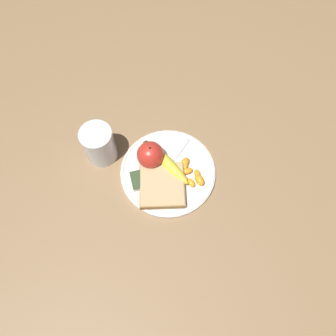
{
  "coord_description": "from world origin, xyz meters",
  "views": [
    {
      "loc": [
        0.34,
        -0.08,
        0.79
      ],
      "look_at": [
        0.0,
        0.0,
        0.03
      ],
      "focal_mm": 35.0,
      "sensor_mm": 36.0,
      "label": 1
    }
  ],
  "objects_px": {
    "juice_glass": "(99,145)",
    "bread_slice": "(162,186)",
    "fork": "(166,168)",
    "jam_packet": "(139,181)",
    "plate": "(168,172)",
    "apple": "(150,155)",
    "banana": "(164,162)"
  },
  "relations": [
    {
      "from": "juice_glass",
      "to": "bread_slice",
      "type": "relative_size",
      "value": 0.78
    },
    {
      "from": "juice_glass",
      "to": "fork",
      "type": "xyz_separation_m",
      "value": [
        0.09,
        0.16,
        -0.04
      ]
    },
    {
      "from": "fork",
      "to": "jam_packet",
      "type": "relative_size",
      "value": 2.97
    },
    {
      "from": "plate",
      "to": "juice_glass",
      "type": "xyz_separation_m",
      "value": [
        -0.1,
        -0.16,
        0.04
      ]
    },
    {
      "from": "apple",
      "to": "banana",
      "type": "relative_size",
      "value": 0.5
    },
    {
      "from": "juice_glass",
      "to": "apple",
      "type": "height_order",
      "value": "juice_glass"
    },
    {
      "from": "jam_packet",
      "to": "plate",
      "type": "bearing_deg",
      "value": 99.05
    },
    {
      "from": "banana",
      "to": "jam_packet",
      "type": "distance_m",
      "value": 0.08
    },
    {
      "from": "jam_packet",
      "to": "juice_glass",
      "type": "bearing_deg",
      "value": -143.81
    },
    {
      "from": "jam_packet",
      "to": "apple",
      "type": "bearing_deg",
      "value": 141.32
    },
    {
      "from": "juice_glass",
      "to": "banana",
      "type": "relative_size",
      "value": 0.69
    },
    {
      "from": "apple",
      "to": "jam_packet",
      "type": "distance_m",
      "value": 0.07
    },
    {
      "from": "apple",
      "to": "fork",
      "type": "bearing_deg",
      "value": 47.73
    },
    {
      "from": "banana",
      "to": "jam_packet",
      "type": "height_order",
      "value": "banana"
    },
    {
      "from": "bread_slice",
      "to": "banana",
      "type": "bearing_deg",
      "value": 161.19
    },
    {
      "from": "fork",
      "to": "jam_packet",
      "type": "distance_m",
      "value": 0.08
    },
    {
      "from": "banana",
      "to": "plate",
      "type": "bearing_deg",
      "value": 13.13
    },
    {
      "from": "banana",
      "to": "fork",
      "type": "relative_size",
      "value": 1.08
    },
    {
      "from": "plate",
      "to": "apple",
      "type": "xyz_separation_m",
      "value": [
        -0.04,
        -0.04,
        0.04
      ]
    },
    {
      "from": "plate",
      "to": "juice_glass",
      "type": "bearing_deg",
      "value": -121.45
    },
    {
      "from": "juice_glass",
      "to": "banana",
      "type": "distance_m",
      "value": 0.17
    },
    {
      "from": "banana",
      "to": "bread_slice",
      "type": "bearing_deg",
      "value": -18.81
    },
    {
      "from": "plate",
      "to": "apple",
      "type": "bearing_deg",
      "value": -137.38
    },
    {
      "from": "bread_slice",
      "to": "jam_packet",
      "type": "xyz_separation_m",
      "value": [
        -0.03,
        -0.05,
        -0.0
      ]
    },
    {
      "from": "juice_glass",
      "to": "jam_packet",
      "type": "bearing_deg",
      "value": 36.19
    },
    {
      "from": "plate",
      "to": "bread_slice",
      "type": "bearing_deg",
      "value": -32.56
    },
    {
      "from": "juice_glass",
      "to": "fork",
      "type": "relative_size",
      "value": 0.74
    },
    {
      "from": "apple",
      "to": "bread_slice",
      "type": "relative_size",
      "value": 0.57
    },
    {
      "from": "apple",
      "to": "jam_packet",
      "type": "xyz_separation_m",
      "value": [
        0.05,
        -0.04,
        -0.02
      ]
    },
    {
      "from": "fork",
      "to": "jam_packet",
      "type": "bearing_deg",
      "value": -25.66
    },
    {
      "from": "fork",
      "to": "bread_slice",
      "type": "bearing_deg",
      "value": 23.62
    },
    {
      "from": "bread_slice",
      "to": "jam_packet",
      "type": "bearing_deg",
      "value": -117.36
    }
  ]
}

